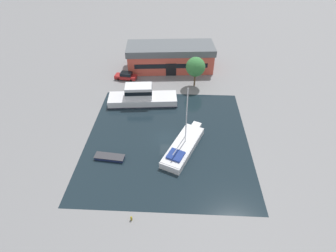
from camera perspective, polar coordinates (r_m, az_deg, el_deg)
The scene contains 9 objects.
ground_plane at distance 42.97m, azimuth -0.13°, elevation -2.77°, with size 440.00×440.00×0.00m, color slate.
water_canal at distance 42.97m, azimuth -0.13°, elevation -2.76°, with size 26.08×27.51×0.01m, color black.
warehouse_building at distance 62.92m, azimuth 0.52°, elevation 14.83°, with size 20.42×9.39×5.66m.
quay_tree_near_building at distance 54.97m, azimuth 6.01°, elevation 12.68°, with size 3.98×3.98×6.44m.
parked_car at distance 59.65m, azimuth -9.17°, elevation 10.71°, with size 4.95×2.57×1.66m.
sailboat_moored at distance 40.79m, azimuth 3.40°, elevation -4.38°, with size 6.90×11.30×10.70m.
motor_cruiser at distance 50.86m, azimuth -5.81°, elevation 6.37°, with size 13.52×5.31×3.79m.
small_dinghy at distance 40.52m, azimuth -12.59°, elevation -6.64°, with size 4.62×1.90×0.50m.
mooring_bollard at distance 33.49m, azimuth -7.99°, elevation -19.24°, with size 0.26×0.26×0.63m.
Camera 1 is at (1.63, -32.01, 28.61)m, focal length 28.00 mm.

